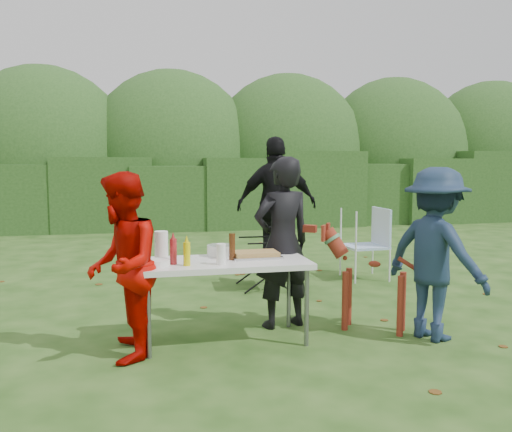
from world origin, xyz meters
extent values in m
plane|color=#1E4211|center=(0.00, 0.00, 0.00)|extent=(80.00, 80.00, 0.00)
cube|color=#23471C|center=(0.00, 8.00, 0.85)|extent=(22.00, 1.40, 1.70)
ellipsoid|color=#3D6628|center=(0.00, 9.60, 1.60)|extent=(20.00, 2.60, 3.20)
cube|color=silver|center=(-0.24, -0.26, 0.71)|extent=(1.50, 0.70, 0.05)
cylinder|color=slate|center=(-0.92, -0.54, 0.34)|extent=(0.04, 0.04, 0.69)
cylinder|color=slate|center=(0.44, -0.54, 0.34)|extent=(0.04, 0.04, 0.69)
cylinder|color=slate|center=(-0.92, 0.02, 0.34)|extent=(0.04, 0.04, 0.69)
cylinder|color=slate|center=(0.44, 0.02, 0.34)|extent=(0.04, 0.04, 0.69)
imported|color=black|center=(0.38, 0.05, 0.83)|extent=(0.69, 0.54, 1.66)
imported|color=#AF0700|center=(-1.12, -0.49, 0.77)|extent=(0.62, 0.78, 1.54)
imported|color=black|center=(0.99, 2.52, 0.98)|extent=(1.18, 0.54, 1.96)
imported|color=#182A42|center=(1.65, -0.59, 0.78)|extent=(0.95, 1.16, 1.57)
cube|color=#B7B7BA|center=(0.06, -0.17, 0.75)|extent=(0.45, 0.30, 0.02)
cube|color=#AB8344|center=(0.06, -0.17, 0.78)|extent=(0.40, 0.26, 0.04)
cylinder|color=#D2C80B|center=(-0.59, -0.42, 0.84)|extent=(0.06, 0.06, 0.20)
cylinder|color=#A52126|center=(-0.70, -0.33, 0.85)|extent=(0.06, 0.06, 0.22)
cylinder|color=#47230F|center=(-0.17, -0.24, 0.86)|extent=(0.06, 0.06, 0.24)
cylinder|color=white|center=(-0.79, -0.11, 0.87)|extent=(0.12, 0.12, 0.26)
cylinder|color=white|center=(-0.30, -0.44, 0.83)|extent=(0.08, 0.08, 0.18)
cylinder|color=silver|center=(-0.23, -0.01, 0.79)|extent=(0.26, 0.26, 0.10)
cylinder|color=white|center=(-0.85, -0.36, 0.77)|extent=(0.24, 0.24, 0.05)
camera|label=1|loc=(-1.02, -4.96, 1.64)|focal=38.00mm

